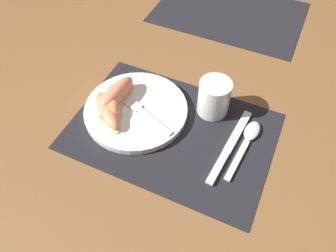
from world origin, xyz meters
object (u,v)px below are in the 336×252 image
Objects in this scene: citrus_wedge_0 at (117,94)px; citrus_wedge_3 at (107,111)px; knife at (229,147)px; spoon at (248,138)px; citrus_wedge_1 at (111,101)px; plate at (136,110)px; juice_glass at (214,99)px; fork at (141,111)px; citrus_wedge_2 at (112,105)px.

citrus_wedge_0 is 1.04× the size of citrus_wedge_3.
citrus_wedge_0 is at bearing 93.09° from citrus_wedge_3.
knife is 0.05m from spoon.
citrus_wedge_1 is 0.03m from citrus_wedge_3.
plate is 2.79× the size of juice_glass.
fork reaches higher than plate.
citrus_wedge_2 is (-0.05, -0.03, 0.02)m from plate.
citrus_wedge_3 is (-0.33, -0.08, 0.03)m from spoon.
knife is at bearing -1.52° from plate.
juice_glass is at bearing 128.93° from knife.
citrus_wedge_0 reaches higher than citrus_wedge_3.
juice_glass is 0.91× the size of citrus_wedge_2.
citrus_wedge_3 is at bearing -75.55° from citrus_wedge_1.
plate reaches higher than spoon.
citrus_wedge_2 reaches higher than fork.
citrus_wedge_0 is at bearing 175.02° from plate.
citrus_wedge_2 is at bearing -45.11° from citrus_wedge_1.
citrus_wedge_1 is at bearing -164.62° from plate.
citrus_wedge_0 is at bearing -159.94° from juice_glass.
plate is 0.02m from fork.
juice_glass is 0.25m from citrus_wedge_2.
fork reaches higher than knife.
juice_glass is 0.18m from fork.
plate is 0.07m from citrus_wedge_1.
citrus_wedge_2 is at bearing -150.52° from plate.
citrus_wedge_0 is (-0.07, 0.01, 0.02)m from fork.
knife is at bearing 4.04° from citrus_wedge_2.
spoon is 1.37× the size of citrus_wedge_1.
citrus_wedge_0 is (-0.33, -0.03, 0.03)m from spoon.
spoon reaches higher than knife.
citrus_wedge_1 is (-0.34, -0.05, 0.03)m from spoon.
citrus_wedge_1 is (-0.01, -0.02, -0.00)m from citrus_wedge_0.
spoon is 0.34m from citrus_wedge_3.
citrus_wedge_0 reaches higher than citrus_wedge_1.
spoon is (0.03, 0.04, 0.00)m from knife.
citrus_wedge_3 is (-0.22, -0.13, -0.01)m from juice_glass.
citrus_wedge_3 is at bearing -98.21° from citrus_wedge_2.
fork is (-0.15, -0.09, -0.02)m from juice_glass.
juice_glass is 0.12m from knife.
knife is at bearing -2.15° from citrus_wedge_0.
citrus_wedge_3 is at bearing -148.82° from juice_glass.
citrus_wedge_2 is (-0.07, -0.02, 0.01)m from fork.
citrus_wedge_3 is at bearing -165.95° from spoon.
citrus_wedge_1 reaches higher than knife.
juice_glass is 0.25m from citrus_wedge_1.
juice_glass is 0.53× the size of fork.
citrus_wedge_0 is (-0.05, 0.00, 0.03)m from plate.
juice_glass is at bearing 24.14° from citrus_wedge_1.
plate is 0.24m from knife.
knife is 1.73× the size of citrus_wedge_1.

